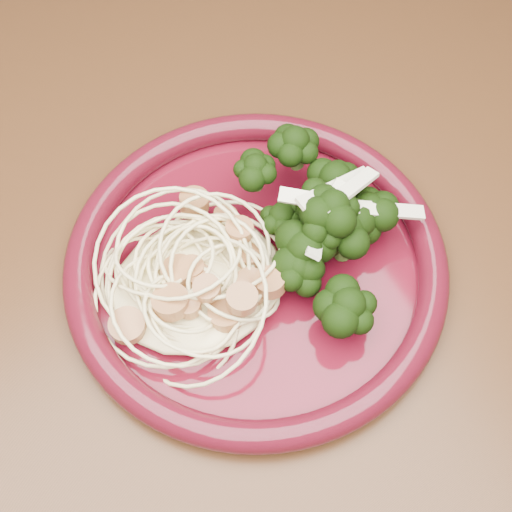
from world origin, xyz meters
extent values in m
cube|color=#472814|center=(0.00, 0.00, 0.73)|extent=(1.20, 0.80, 0.04)
cylinder|color=#472814|center=(0.55, 0.35, 0.35)|extent=(0.06, 0.06, 0.71)
cylinder|color=#4D0916|center=(0.11, 0.00, 0.75)|extent=(0.28, 0.28, 0.01)
torus|color=#4D0E1A|center=(0.11, 0.00, 0.76)|extent=(0.29, 0.29, 0.02)
ellipsoid|color=#FBEEAC|center=(0.07, 0.00, 0.77)|extent=(0.13, 0.12, 0.03)
ellipsoid|color=black|center=(0.16, -0.01, 0.78)|extent=(0.10, 0.15, 0.05)
camera|label=1|loc=(-0.01, -0.22, 1.18)|focal=50.00mm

